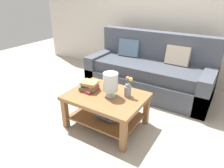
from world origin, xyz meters
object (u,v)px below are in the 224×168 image
object	(u,v)px
coffee_table	(106,104)
glass_hurricane_vase	(111,82)
flower_pitcher	(128,89)
couch	(149,72)
book_stack_main	(90,86)

from	to	relation	value
coffee_table	glass_hurricane_vase	size ratio (longest dim) A/B	3.15
coffee_table	flower_pitcher	size ratio (longest dim) A/B	3.62
coffee_table	flower_pitcher	bearing A→B (deg)	24.74
flower_pitcher	couch	bearing A→B (deg)	99.29
flower_pitcher	book_stack_main	bearing A→B (deg)	-166.00
coffee_table	book_stack_main	xyz separation A→B (m)	(-0.27, -0.01, 0.20)
coffee_table	glass_hurricane_vase	xyz separation A→B (m)	(0.07, 0.00, 0.34)
book_stack_main	glass_hurricane_vase	bearing A→B (deg)	2.84
flower_pitcher	coffee_table	bearing A→B (deg)	-155.26
glass_hurricane_vase	flower_pitcher	xyz separation A→B (m)	(0.19, 0.11, -0.09)
coffee_table	book_stack_main	distance (m)	0.34
book_stack_main	flower_pitcher	xyz separation A→B (m)	(0.53, 0.13, 0.05)
book_stack_main	flower_pitcher	world-z (taller)	flower_pitcher
book_stack_main	glass_hurricane_vase	size ratio (longest dim) A/B	0.76
couch	flower_pitcher	world-z (taller)	couch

